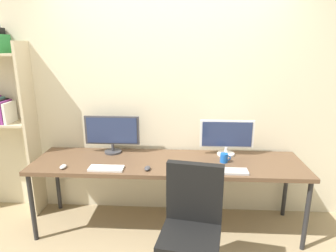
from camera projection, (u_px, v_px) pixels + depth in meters
wall_back at (170, 98)px, 3.18m from camera, size 5.07×0.10×2.60m
desk at (168, 165)px, 2.94m from camera, size 2.67×0.68×0.74m
office_chair at (191, 241)px, 2.26m from camera, size 0.52×0.52×0.99m
monitor_left at (112, 132)px, 3.10m from camera, size 0.58×0.18×0.40m
monitor_right at (227, 136)px, 3.04m from camera, size 0.55×0.18×0.37m
keyboard_left at (106, 168)px, 2.73m from camera, size 0.32×0.13×0.02m
keyboard_right at (228, 171)px, 2.67m from camera, size 0.36×0.13×0.02m
mouse_left_side at (63, 167)px, 2.76m from camera, size 0.06×0.10×0.03m
mouse_right_side at (147, 168)px, 2.72m from camera, size 0.06×0.10×0.03m
coffee_mug at (224, 158)px, 2.89m from camera, size 0.11×0.08×0.09m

